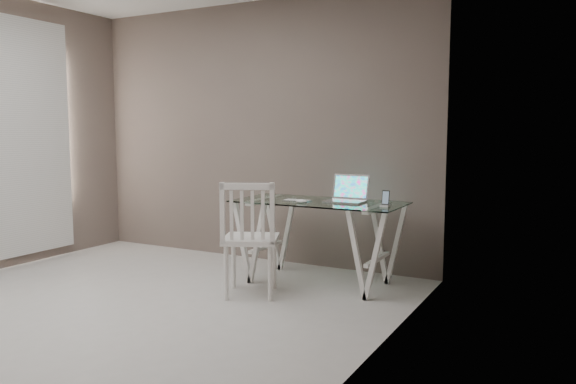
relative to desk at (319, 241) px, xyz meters
The scene contains 7 objects.
room 2.37m from the desk, 123.83° to the right, with size 4.50×4.52×2.71m.
desk is the anchor object (origin of this frame).
chair 0.74m from the desk, 116.23° to the right, with size 0.58×0.58×0.96m.
laptop 0.49m from the desk, 25.04° to the left, with size 0.34×0.29×0.23m.
keyboard 0.41m from the desk, 161.04° to the right, with size 0.25×0.11×0.01m, color silver.
mouse 0.43m from the desk, 115.53° to the right, with size 0.10×0.06×0.03m, color white.
phone_dock 0.75m from the desk, ahead, with size 0.07×0.07×0.13m.
Camera 1 is at (3.11, -2.84, 1.37)m, focal length 35.00 mm.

